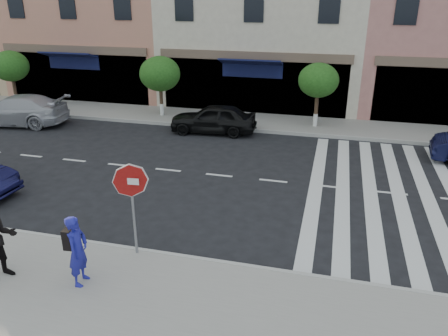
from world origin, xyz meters
TOP-DOWN VIEW (x-y plane):
  - ground at (0.00, 0.00)m, footprint 120.00×120.00m
  - sidewalk_near at (0.00, -3.75)m, footprint 60.00×4.50m
  - sidewalk_far at (0.00, 11.00)m, footprint 60.00×3.00m
  - building_centre at (-0.50, 17.00)m, footprint 11.00×9.00m
  - street_tree_wa at (-14.00, 10.80)m, footprint 2.00×2.00m
  - street_tree_wb at (-5.00, 10.80)m, footprint 2.10×2.10m
  - street_tree_c at (3.00, 10.80)m, footprint 1.90×1.90m
  - stop_sign at (-0.61, -1.67)m, footprint 0.85×0.13m
  - photographer at (-1.29, -3.08)m, footprint 0.45×0.64m
  - car_far_left at (-11.55, 7.76)m, footprint 5.33×2.74m
  - car_far_mid at (-1.64, 8.96)m, footprint 4.15×1.92m

SIDE VIEW (x-z plane):
  - ground at x=0.00m, z-range 0.00..0.00m
  - sidewalk_near at x=0.00m, z-range 0.00..0.15m
  - sidewalk_far at x=0.00m, z-range 0.00..0.15m
  - car_far_mid at x=-1.64m, z-range 0.00..1.38m
  - car_far_left at x=-11.55m, z-range 0.00..1.48m
  - photographer at x=-1.29m, z-range 0.15..1.82m
  - stop_sign at x=-0.61m, z-range 0.71..3.12m
  - street_tree_wb at x=-5.00m, z-range 0.78..3.84m
  - street_tree_wa at x=-14.00m, z-range 0.81..3.86m
  - street_tree_c at x=3.00m, z-range 0.84..3.87m
  - building_centre at x=-0.50m, z-range 0.00..11.00m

